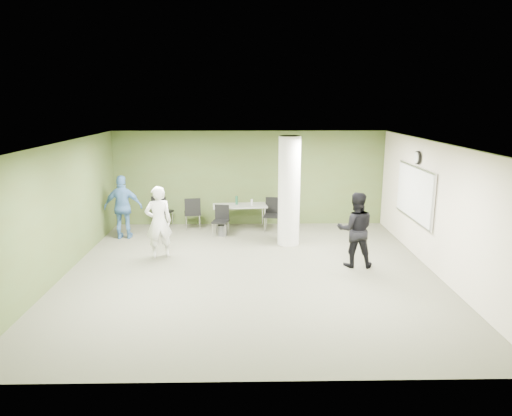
{
  "coord_description": "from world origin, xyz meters",
  "views": [
    {
      "loc": [
        -0.06,
        -9.38,
        3.65
      ],
      "look_at": [
        0.14,
        1.0,
        1.2
      ],
      "focal_mm": 32.0,
      "sensor_mm": 36.0,
      "label": 1
    }
  ],
  "objects_px": {
    "folding_table": "(240,207)",
    "woman_white": "(159,222)",
    "chair_back_left": "(161,209)",
    "man_blue": "(123,207)",
    "man_black": "(355,230)"
  },
  "relations": [
    {
      "from": "folding_table",
      "to": "woman_white",
      "type": "distance_m",
      "value": 3.01
    },
    {
      "from": "chair_back_left",
      "to": "woman_white",
      "type": "xyz_separation_m",
      "value": [
        0.42,
        -2.53,
        0.3
      ]
    },
    {
      "from": "chair_back_left",
      "to": "man_blue",
      "type": "height_order",
      "value": "man_blue"
    },
    {
      "from": "man_black",
      "to": "man_blue",
      "type": "height_order",
      "value": "man_blue"
    },
    {
      "from": "folding_table",
      "to": "woman_white",
      "type": "relative_size",
      "value": 0.92
    },
    {
      "from": "chair_back_left",
      "to": "man_black",
      "type": "xyz_separation_m",
      "value": [
        4.92,
        -3.22,
        0.28
      ]
    },
    {
      "from": "folding_table",
      "to": "chair_back_left",
      "type": "relative_size",
      "value": 1.65
    },
    {
      "from": "man_blue",
      "to": "chair_back_left",
      "type": "bearing_deg",
      "value": -131.62
    },
    {
      "from": "woman_white",
      "to": "man_black",
      "type": "distance_m",
      "value": 4.56
    },
    {
      "from": "folding_table",
      "to": "man_blue",
      "type": "height_order",
      "value": "man_blue"
    },
    {
      "from": "folding_table",
      "to": "chair_back_left",
      "type": "bearing_deg",
      "value": 170.15
    },
    {
      "from": "woman_white",
      "to": "man_blue",
      "type": "xyz_separation_m",
      "value": [
        -1.24,
        1.56,
        0.0
      ]
    },
    {
      "from": "chair_back_left",
      "to": "man_black",
      "type": "distance_m",
      "value": 5.89
    },
    {
      "from": "chair_back_left",
      "to": "man_blue",
      "type": "distance_m",
      "value": 1.31
    },
    {
      "from": "man_black",
      "to": "man_blue",
      "type": "distance_m",
      "value": 6.17
    }
  ]
}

